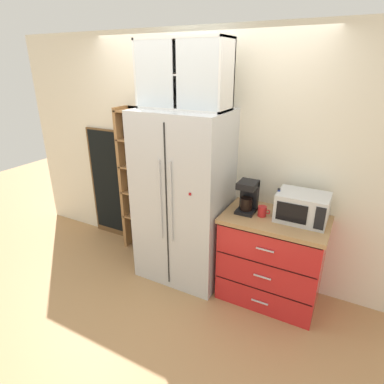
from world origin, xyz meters
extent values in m
plane|color=tan|center=(0.00, 0.00, 0.00)|extent=(10.68, 10.68, 0.00)
cube|color=silver|center=(0.00, 0.40, 1.27)|extent=(4.98, 0.10, 2.55)
cube|color=silver|center=(0.00, 0.03, 0.91)|extent=(0.91, 0.65, 1.82)
cube|color=black|center=(0.00, -0.30, 0.91)|extent=(0.01, 0.01, 1.67)
cylinder|color=silver|center=(-0.06, -0.31, 1.00)|extent=(0.02, 0.02, 0.82)
cylinder|color=silver|center=(0.06, -0.31, 1.00)|extent=(0.02, 0.02, 0.82)
cube|color=#A8161C|center=(0.25, -0.30, 1.13)|extent=(0.02, 0.01, 0.02)
cube|color=brown|center=(-0.72, 0.37, 0.88)|extent=(0.50, 0.04, 1.76)
cube|color=#9E7042|center=(-0.93, 0.23, 0.88)|extent=(0.04, 0.23, 1.76)
cube|color=#9E7042|center=(-0.51, 0.23, 0.88)|extent=(0.04, 0.23, 1.76)
cube|color=#9E7042|center=(-0.72, 0.23, 0.43)|extent=(0.44, 0.23, 0.02)
cylinder|color=silver|center=(-0.80, 0.22, 0.50)|extent=(0.08, 0.08, 0.11)
cylinder|color=#382316|center=(-0.80, 0.22, 0.48)|extent=(0.07, 0.07, 0.07)
cylinder|color=#B2B2B7|center=(-0.80, 0.22, 0.55)|extent=(0.07, 0.07, 0.01)
cylinder|color=silver|center=(-0.63, 0.25, 0.50)|extent=(0.07, 0.07, 0.11)
cylinder|color=#CCB78C|center=(-0.63, 0.25, 0.48)|extent=(0.06, 0.06, 0.08)
cylinder|color=#B2B2B7|center=(-0.63, 0.25, 0.56)|extent=(0.07, 0.07, 0.01)
cube|color=#9E7042|center=(-0.72, 0.23, 0.76)|extent=(0.44, 0.23, 0.02)
cylinder|color=silver|center=(-0.84, 0.25, 0.83)|extent=(0.07, 0.07, 0.13)
cylinder|color=beige|center=(-0.84, 0.25, 0.81)|extent=(0.06, 0.06, 0.09)
cylinder|color=#B2B2B7|center=(-0.84, 0.25, 0.90)|extent=(0.06, 0.06, 0.01)
cylinder|color=silver|center=(-0.73, 0.23, 0.82)|extent=(0.07, 0.07, 0.12)
cylinder|color=white|center=(-0.73, 0.23, 0.81)|extent=(0.06, 0.06, 0.08)
cylinder|color=#B2B2B7|center=(-0.73, 0.23, 0.89)|extent=(0.06, 0.06, 0.01)
cylinder|color=silver|center=(-0.59, 0.25, 0.83)|extent=(0.08, 0.08, 0.13)
cylinder|color=#E0C67F|center=(-0.59, 0.25, 0.81)|extent=(0.07, 0.07, 0.09)
cylinder|color=#B2B2B7|center=(-0.59, 0.25, 0.90)|extent=(0.07, 0.07, 0.01)
cube|color=#9E7042|center=(-0.72, 0.23, 1.08)|extent=(0.44, 0.23, 0.02)
cylinder|color=silver|center=(-0.82, 0.25, 1.14)|extent=(0.06, 0.06, 0.11)
cylinder|color=#B77A38|center=(-0.82, 0.25, 1.13)|extent=(0.06, 0.06, 0.07)
cylinder|color=#B2B2B7|center=(-0.82, 0.25, 1.20)|extent=(0.06, 0.06, 0.01)
cylinder|color=silver|center=(-0.63, 0.23, 1.15)|extent=(0.08, 0.08, 0.12)
cylinder|color=white|center=(-0.63, 0.23, 1.13)|extent=(0.07, 0.07, 0.08)
cylinder|color=#B2B2B7|center=(-0.63, 0.23, 1.22)|extent=(0.07, 0.07, 0.01)
cube|color=#9E7042|center=(-0.72, 0.23, 1.40)|extent=(0.44, 0.23, 0.02)
cylinder|color=silver|center=(-0.84, 0.22, 1.48)|extent=(0.07, 0.07, 0.13)
cylinder|color=brown|center=(-0.84, 0.22, 1.46)|extent=(0.06, 0.06, 0.09)
cylinder|color=#B2B2B7|center=(-0.84, 0.22, 1.55)|extent=(0.07, 0.07, 0.01)
cylinder|color=silver|center=(-0.71, 0.24, 1.46)|extent=(0.07, 0.07, 0.09)
cylinder|color=#2D2D2D|center=(-0.71, 0.24, 1.44)|extent=(0.06, 0.06, 0.06)
cylinder|color=#B2B2B7|center=(-0.71, 0.24, 1.51)|extent=(0.07, 0.07, 0.01)
cube|color=#9E7042|center=(-0.72, 0.23, 1.73)|extent=(0.44, 0.23, 0.02)
cube|color=red|center=(0.96, 0.06, 0.43)|extent=(0.92, 0.57, 0.85)
cube|color=tan|center=(0.96, 0.06, 0.87)|extent=(0.95, 0.60, 0.04)
cube|color=black|center=(0.96, -0.23, 0.27)|extent=(0.90, 0.00, 0.01)
cube|color=silver|center=(0.96, -0.23, 0.14)|extent=(0.16, 0.01, 0.01)
cube|color=black|center=(0.96, -0.23, 0.56)|extent=(0.90, 0.00, 0.01)
cube|color=silver|center=(0.96, -0.23, 0.43)|extent=(0.16, 0.01, 0.01)
cube|color=black|center=(0.96, -0.23, 0.84)|extent=(0.90, 0.00, 0.01)
cube|color=silver|center=(0.96, -0.23, 0.71)|extent=(0.16, 0.01, 0.01)
cube|color=silver|center=(1.17, 0.11, 1.02)|extent=(0.44, 0.32, 0.26)
cube|color=black|center=(1.11, -0.05, 1.02)|extent=(0.26, 0.01, 0.17)
cube|color=black|center=(1.34, -0.05, 1.02)|extent=(0.08, 0.01, 0.20)
cube|color=black|center=(0.68, 0.04, 0.91)|extent=(0.17, 0.20, 0.03)
cube|color=black|center=(0.68, 0.11, 1.04)|extent=(0.17, 0.06, 0.30)
cube|color=black|center=(0.68, 0.04, 1.17)|extent=(0.17, 0.20, 0.06)
cylinder|color=black|center=(0.68, 0.03, 0.98)|extent=(0.11, 0.11, 0.12)
cylinder|color=red|center=(0.83, 0.03, 0.94)|extent=(0.08, 0.08, 0.10)
torus|color=red|center=(0.89, 0.03, 0.95)|extent=(0.05, 0.01, 0.05)
cylinder|color=#285B33|center=(0.96, 0.11, 0.98)|extent=(0.07, 0.07, 0.17)
cone|color=#285B33|center=(0.96, 0.11, 1.07)|extent=(0.07, 0.07, 0.04)
cylinder|color=#285B33|center=(0.96, 0.11, 1.10)|extent=(0.03, 0.03, 0.07)
cylinder|color=black|center=(0.96, 0.11, 1.14)|extent=(0.03, 0.03, 0.01)
cylinder|color=navy|center=(0.96, 0.07, 1.00)|extent=(0.06, 0.06, 0.21)
cone|color=navy|center=(0.96, 0.07, 1.11)|extent=(0.06, 0.06, 0.04)
cylinder|color=navy|center=(0.96, 0.07, 1.14)|extent=(0.02, 0.02, 0.07)
cylinder|color=black|center=(0.96, 0.07, 1.18)|extent=(0.03, 0.03, 0.01)
cube|color=silver|center=(0.00, 0.20, 2.12)|extent=(0.87, 0.02, 0.61)
cube|color=silver|center=(0.00, 0.05, 2.42)|extent=(0.87, 0.32, 0.02)
cube|color=silver|center=(0.00, 0.05, 1.83)|extent=(0.87, 0.32, 0.02)
cube|color=silver|center=(-0.43, 0.05, 2.12)|extent=(0.02, 0.32, 0.61)
cube|color=silver|center=(0.43, 0.05, 2.12)|extent=(0.02, 0.32, 0.61)
cube|color=silver|center=(0.00, 0.05, 2.12)|extent=(0.84, 0.30, 0.02)
cube|color=silver|center=(-0.22, -0.11, 2.12)|extent=(0.40, 0.01, 0.57)
cube|color=silver|center=(0.22, -0.11, 2.12)|extent=(0.40, 0.01, 0.57)
cylinder|color=silver|center=(-0.30, 0.05, 1.84)|extent=(0.05, 0.05, 0.00)
cylinder|color=silver|center=(-0.30, 0.05, 1.87)|extent=(0.01, 0.01, 0.07)
cone|color=silver|center=(-0.30, 0.05, 1.93)|extent=(0.06, 0.06, 0.05)
cylinder|color=silver|center=(0.30, 0.05, 1.84)|extent=(0.05, 0.05, 0.00)
cylinder|color=silver|center=(0.30, 0.05, 1.87)|extent=(0.01, 0.01, 0.07)
cone|color=silver|center=(0.30, 0.05, 1.93)|extent=(0.06, 0.06, 0.05)
cylinder|color=white|center=(-0.26, 0.05, 2.16)|extent=(0.06, 0.06, 0.07)
cylinder|color=white|center=(0.26, 0.05, 2.16)|extent=(0.06, 0.06, 0.07)
cube|color=brown|center=(-1.29, 0.33, 0.73)|extent=(0.60, 0.04, 1.46)
cube|color=black|center=(-1.29, 0.31, 0.76)|extent=(0.54, 0.01, 1.36)
camera|label=1|loc=(1.50, -2.61, 2.22)|focal=29.62mm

